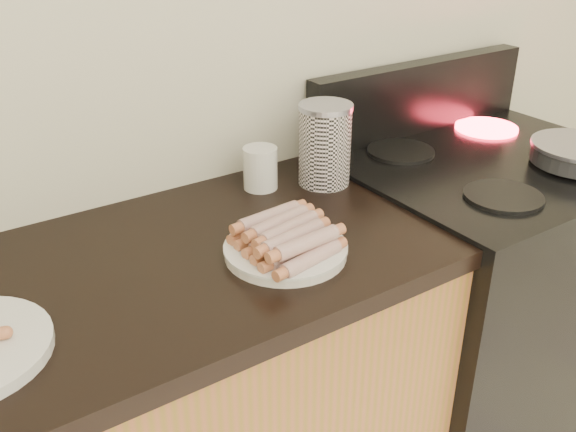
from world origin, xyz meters
TOP-DOWN VIEW (x-y plane):
  - wall_back at (0.00, 2.00)m, footprint 4.00×0.04m
  - stove at (0.78, 1.68)m, footprint 0.76×0.65m
  - stove_panel at (0.78, 1.96)m, footprint 0.76×0.06m
  - burner_near_left at (0.61, 1.51)m, footprint 0.18×0.18m
  - burner_far_left at (0.61, 1.84)m, footprint 0.18×0.18m
  - burner_far_right at (0.95, 1.84)m, footprint 0.18×0.18m
  - main_plate at (0.07, 1.59)m, footprint 0.30×0.30m
  - hotdog_pile at (0.07, 1.59)m, footprint 0.14×0.21m
  - canister at (0.34, 1.82)m, footprint 0.13×0.13m
  - mug at (0.19, 1.89)m, footprint 0.09×0.09m

SIDE VIEW (x-z plane):
  - stove at x=0.78m, z-range 0.00..0.91m
  - main_plate at x=0.07m, z-range 0.90..0.92m
  - burner_near_left at x=0.61m, z-range 0.91..0.92m
  - burner_far_left at x=0.61m, z-range 0.91..0.92m
  - burner_far_right at x=0.95m, z-range 0.91..0.92m
  - hotdog_pile at x=0.07m, z-range 0.91..0.97m
  - mug at x=0.19m, z-range 0.90..1.00m
  - canister at x=0.34m, z-range 0.90..1.10m
  - stove_panel at x=0.78m, z-range 0.91..1.11m
  - wall_back at x=0.00m, z-range 0.00..2.60m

